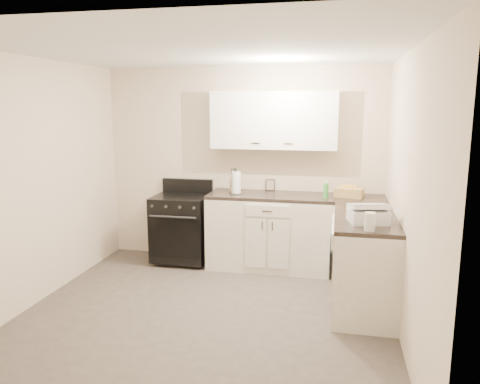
% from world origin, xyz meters
% --- Properties ---
extents(floor, '(3.60, 3.60, 0.00)m').
position_xyz_m(floor, '(0.00, 0.00, 0.00)').
color(floor, '#473F38').
rests_on(floor, ground).
extents(ceiling, '(3.60, 3.60, 0.00)m').
position_xyz_m(ceiling, '(0.00, 0.00, 2.50)').
color(ceiling, white).
rests_on(ceiling, wall_back).
extents(wall_back, '(3.60, 0.00, 3.60)m').
position_xyz_m(wall_back, '(0.00, 1.80, 1.25)').
color(wall_back, beige).
rests_on(wall_back, ground).
extents(wall_right, '(0.00, 3.60, 3.60)m').
position_xyz_m(wall_right, '(1.80, 0.00, 1.25)').
color(wall_right, beige).
rests_on(wall_right, ground).
extents(wall_left, '(0.00, 3.60, 3.60)m').
position_xyz_m(wall_left, '(-1.80, 0.00, 1.25)').
color(wall_left, beige).
rests_on(wall_left, ground).
extents(wall_front, '(3.60, 0.00, 3.60)m').
position_xyz_m(wall_front, '(0.00, -1.80, 1.25)').
color(wall_front, beige).
rests_on(wall_front, ground).
extents(base_cabinets_back, '(1.55, 0.60, 0.90)m').
position_xyz_m(base_cabinets_back, '(0.43, 1.50, 0.45)').
color(base_cabinets_back, white).
rests_on(base_cabinets_back, floor).
extents(base_cabinets_right, '(0.60, 1.90, 0.90)m').
position_xyz_m(base_cabinets_right, '(1.50, 0.85, 0.45)').
color(base_cabinets_right, white).
rests_on(base_cabinets_right, floor).
extents(countertop_back, '(1.55, 0.60, 0.04)m').
position_xyz_m(countertop_back, '(0.43, 1.50, 0.92)').
color(countertop_back, black).
rests_on(countertop_back, base_cabinets_back).
extents(countertop_right, '(0.60, 1.90, 0.04)m').
position_xyz_m(countertop_right, '(1.50, 0.85, 0.92)').
color(countertop_right, black).
rests_on(countertop_right, base_cabinets_right).
extents(upper_cabinets, '(1.55, 0.30, 0.70)m').
position_xyz_m(upper_cabinets, '(0.43, 1.65, 1.84)').
color(upper_cabinets, white).
rests_on(upper_cabinets, wall_back).
extents(stove, '(0.69, 0.59, 0.83)m').
position_xyz_m(stove, '(-0.74, 1.48, 0.46)').
color(stove, black).
rests_on(stove, floor).
extents(knife_block, '(0.10, 0.09, 0.21)m').
position_xyz_m(knife_block, '(-0.07, 1.59, 1.04)').
color(knife_block, tan).
rests_on(knife_block, countertop_back).
extents(paper_towel, '(0.11, 0.11, 0.27)m').
position_xyz_m(paper_towel, '(-0.01, 1.46, 1.08)').
color(paper_towel, white).
rests_on(paper_towel, countertop_back).
extents(soap_bottle, '(0.08, 0.08, 0.18)m').
position_xyz_m(soap_bottle, '(1.09, 1.41, 1.03)').
color(soap_bottle, green).
rests_on(soap_bottle, countertop_back).
extents(picture_frame, '(0.12, 0.06, 0.15)m').
position_xyz_m(picture_frame, '(0.37, 1.76, 1.01)').
color(picture_frame, black).
rests_on(picture_frame, countertop_back).
extents(wicker_basket, '(0.36, 0.28, 0.11)m').
position_xyz_m(wicker_basket, '(1.36, 1.53, 0.99)').
color(wicker_basket, tan).
rests_on(wicker_basket, countertop_right).
extents(countertop_grill, '(0.39, 0.38, 0.12)m').
position_xyz_m(countertop_grill, '(1.51, 0.31, 1.00)').
color(countertop_grill, white).
rests_on(countertop_grill, countertop_right).
extents(glass_jar, '(0.11, 0.11, 0.16)m').
position_xyz_m(glass_jar, '(1.51, 0.00, 1.02)').
color(glass_jar, silver).
rests_on(glass_jar, countertop_right).
extents(oven_mitt_near, '(0.02, 0.16, 0.28)m').
position_xyz_m(oven_mitt_near, '(1.18, 0.35, 0.49)').
color(oven_mitt_near, black).
rests_on(oven_mitt_near, base_cabinets_right).
extents(oven_mitt_far, '(0.02, 0.16, 0.28)m').
position_xyz_m(oven_mitt_far, '(1.18, 0.63, 0.54)').
color(oven_mitt_far, black).
rests_on(oven_mitt_far, base_cabinets_right).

